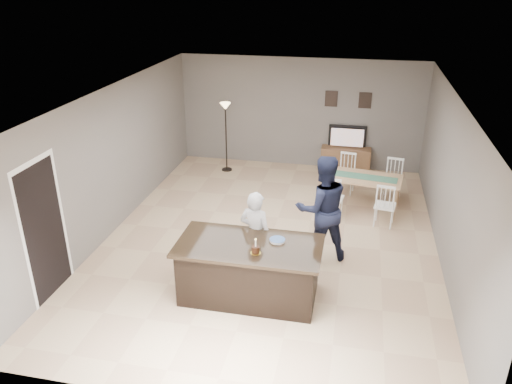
% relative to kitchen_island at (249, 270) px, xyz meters
% --- Properties ---
extents(floor, '(8.00, 8.00, 0.00)m').
position_rel_kitchen_island_xyz_m(floor, '(0.00, 1.80, -0.45)').
color(floor, tan).
rests_on(floor, ground).
extents(room_shell, '(8.00, 8.00, 8.00)m').
position_rel_kitchen_island_xyz_m(room_shell, '(0.00, 1.80, 1.22)').
color(room_shell, slate).
rests_on(room_shell, floor).
extents(kitchen_island, '(2.15, 1.10, 0.90)m').
position_rel_kitchen_island_xyz_m(kitchen_island, '(0.00, 0.00, 0.00)').
color(kitchen_island, black).
rests_on(kitchen_island, floor).
extents(tv_console, '(1.20, 0.40, 0.60)m').
position_rel_kitchen_island_xyz_m(tv_console, '(1.20, 5.57, -0.15)').
color(tv_console, brown).
rests_on(tv_console, floor).
extents(television, '(0.91, 0.12, 0.53)m').
position_rel_kitchen_island_xyz_m(television, '(1.20, 5.64, 0.41)').
color(television, black).
rests_on(television, tv_console).
extents(tv_screen_glow, '(0.78, 0.00, 0.78)m').
position_rel_kitchen_island_xyz_m(tv_screen_glow, '(1.20, 5.56, 0.42)').
color(tv_screen_glow, orange).
rests_on(tv_screen_glow, tv_console).
extents(picture_frames, '(1.10, 0.02, 0.38)m').
position_rel_kitchen_island_xyz_m(picture_frames, '(1.15, 5.78, 1.30)').
color(picture_frames, black).
rests_on(picture_frames, room_shell).
extents(doorway, '(0.00, 2.10, 2.65)m').
position_rel_kitchen_island_xyz_m(doorway, '(-2.99, -0.50, 0.80)').
color(doorway, black).
rests_on(doorway, floor).
extents(woman, '(0.63, 0.50, 1.50)m').
position_rel_kitchen_island_xyz_m(woman, '(-0.02, 0.55, 0.30)').
color(woman, '#B6B7BB').
rests_on(woman, floor).
extents(man, '(1.11, 1.00, 1.87)m').
position_rel_kitchen_island_xyz_m(man, '(0.95, 1.35, 0.48)').
color(man, '#161A31').
rests_on(man, floor).
extents(birthday_cake, '(0.15, 0.15, 0.23)m').
position_rel_kitchen_island_xyz_m(birthday_cake, '(0.14, -0.22, 0.50)').
color(birthday_cake, gold).
rests_on(birthday_cake, kitchen_island).
extents(plate_stack, '(0.24, 0.24, 0.04)m').
position_rel_kitchen_island_xyz_m(plate_stack, '(0.39, 0.17, 0.46)').
color(plate_stack, white).
rests_on(plate_stack, kitchen_island).
extents(dining_table, '(1.64, 1.86, 0.90)m').
position_rel_kitchen_island_xyz_m(dining_table, '(1.66, 3.52, 0.12)').
color(dining_table, tan).
rests_on(dining_table, floor).
extents(floor_lamp, '(0.26, 0.26, 1.71)m').
position_rel_kitchen_island_xyz_m(floor_lamp, '(-1.69, 5.02, 0.87)').
color(floor_lamp, black).
rests_on(floor_lamp, floor).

